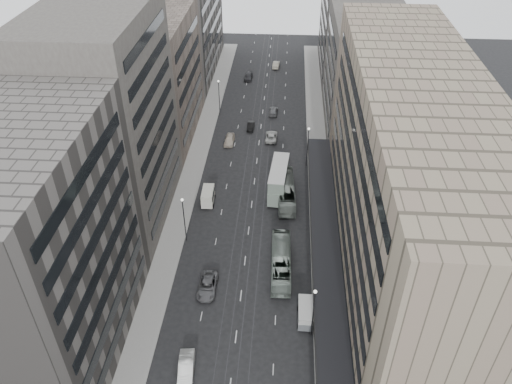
% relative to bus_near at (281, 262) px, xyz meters
% --- Properties ---
extents(ground, '(220.00, 220.00, 0.00)m').
position_rel_bus_near_xyz_m(ground, '(-5.46, -6.42, -1.66)').
color(ground, black).
rests_on(ground, ground).
extents(sidewalk_right, '(4.00, 125.00, 0.15)m').
position_rel_bus_near_xyz_m(sidewalk_right, '(6.54, 31.08, -1.58)').
color(sidewalk_right, gray).
rests_on(sidewalk_right, ground).
extents(sidewalk_left, '(4.00, 125.00, 0.15)m').
position_rel_bus_near_xyz_m(sidewalk_left, '(-17.46, 31.08, -1.58)').
color(sidewalk_left, gray).
rests_on(sidewalk_left, ground).
extents(department_store, '(19.20, 60.00, 30.00)m').
position_rel_bus_near_xyz_m(department_store, '(15.99, 1.58, 13.29)').
color(department_store, gray).
rests_on(department_store, ground).
extents(building_right_mid, '(15.00, 28.00, 24.00)m').
position_rel_bus_near_xyz_m(building_right_mid, '(16.04, 45.58, 10.34)').
color(building_right_mid, '#48433F').
rests_on(building_right_mid, ground).
extents(building_right_far, '(15.00, 32.00, 28.00)m').
position_rel_bus_near_xyz_m(building_right_far, '(16.04, 75.58, 12.34)').
color(building_right_far, '#5C5753').
rests_on(building_right_far, ground).
extents(building_left_a, '(15.00, 28.00, 30.00)m').
position_rel_bus_near_xyz_m(building_left_a, '(-26.96, -14.42, 13.34)').
color(building_left_a, '#5C5753').
rests_on(building_left_a, ground).
extents(building_left_b, '(15.00, 26.00, 34.00)m').
position_rel_bus_near_xyz_m(building_left_b, '(-26.96, 12.58, 15.34)').
color(building_left_b, '#48433F').
rests_on(building_left_b, ground).
extents(building_left_c, '(15.00, 28.00, 25.00)m').
position_rel_bus_near_xyz_m(building_left_c, '(-26.96, 39.58, 10.84)').
color(building_left_c, gray).
rests_on(building_left_c, ground).
extents(building_left_d, '(15.00, 38.00, 28.00)m').
position_rel_bus_near_xyz_m(building_left_d, '(-26.96, 72.58, 12.34)').
color(building_left_d, '#5C5753').
rests_on(building_left_d, ground).
extents(lamp_right_near, '(0.44, 0.44, 8.32)m').
position_rel_bus_near_xyz_m(lamp_right_near, '(4.24, -11.42, 3.55)').
color(lamp_right_near, '#262628').
rests_on(lamp_right_near, ground).
extents(lamp_right_far, '(0.44, 0.44, 8.32)m').
position_rel_bus_near_xyz_m(lamp_right_far, '(4.24, 28.58, 3.55)').
color(lamp_right_far, '#262628').
rests_on(lamp_right_far, ground).
extents(lamp_left_near, '(0.44, 0.44, 8.32)m').
position_rel_bus_near_xyz_m(lamp_left_near, '(-15.16, 5.58, 3.55)').
color(lamp_left_near, '#262628').
rests_on(lamp_left_near, ground).
extents(lamp_left_far, '(0.44, 0.44, 8.32)m').
position_rel_bus_near_xyz_m(lamp_left_far, '(-15.16, 48.58, 3.55)').
color(lamp_left_far, '#262628').
rests_on(lamp_left_far, ground).
extents(bus_near, '(3.07, 11.96, 3.32)m').
position_rel_bus_near_xyz_m(bus_near, '(0.00, 0.00, 0.00)').
color(bus_near, gray).
rests_on(bus_near, ground).
extents(bus_far, '(3.56, 12.26, 3.37)m').
position_rel_bus_near_xyz_m(bus_far, '(0.42, 17.58, 0.03)').
color(bus_far, gray).
rests_on(bus_far, ground).
extents(double_decker, '(3.75, 10.23, 5.49)m').
position_rel_bus_near_xyz_m(double_decker, '(-0.96, 19.26, 1.31)').
color(double_decker, gray).
rests_on(double_decker, ground).
extents(vw_microbus, '(2.10, 4.56, 2.46)m').
position_rel_bus_near_xyz_m(vw_microbus, '(3.46, -8.99, -0.29)').
color(vw_microbus, slate).
rests_on(vw_microbus, ground).
extents(panel_van, '(2.23, 4.37, 2.72)m').
position_rel_bus_near_xyz_m(panel_van, '(-13.07, 15.50, -0.16)').
color(panel_van, silver).
rests_on(panel_van, ground).
extents(sedan_1, '(2.28, 5.24, 1.68)m').
position_rel_bus_near_xyz_m(sedan_1, '(-10.91, -17.95, -0.82)').
color(sedan_1, silver).
rests_on(sedan_1, ground).
extents(sedan_2, '(2.62, 5.66, 1.57)m').
position_rel_bus_near_xyz_m(sedan_2, '(-10.27, -4.58, -0.87)').
color(sedan_2, '#5A5A5C').
rests_on(sedan_2, ground).
extents(sedan_4, '(2.07, 4.89, 1.65)m').
position_rel_bus_near_xyz_m(sedan_4, '(-11.58, 35.99, -0.83)').
color(sedan_4, beige).
rests_on(sedan_4, ground).
extents(sedan_5, '(1.47, 4.09, 1.34)m').
position_rel_bus_near_xyz_m(sedan_5, '(-7.62, 42.36, -0.99)').
color(sedan_5, black).
rests_on(sedan_5, ground).
extents(sedan_6, '(2.49, 5.23, 1.44)m').
position_rel_bus_near_xyz_m(sedan_6, '(-2.98, 38.11, -0.94)').
color(sedan_6, '#B8B8B4').
rests_on(sedan_6, ground).
extents(sedan_7, '(2.11, 4.79, 1.37)m').
position_rel_bus_near_xyz_m(sedan_7, '(-2.99, 49.71, -0.97)').
color(sedan_7, '#5F5F62').
rests_on(sedan_7, ground).
extents(sedan_8, '(2.31, 5.03, 1.67)m').
position_rel_bus_near_xyz_m(sedan_8, '(-10.13, 68.52, -0.82)').
color(sedan_8, '#29292C').
rests_on(sedan_8, ground).
extents(sedan_9, '(1.93, 4.84, 1.56)m').
position_rel_bus_near_xyz_m(sedan_9, '(-3.28, 76.94, -0.88)').
color(sedan_9, '#A39C87').
rests_on(sedan_9, ground).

